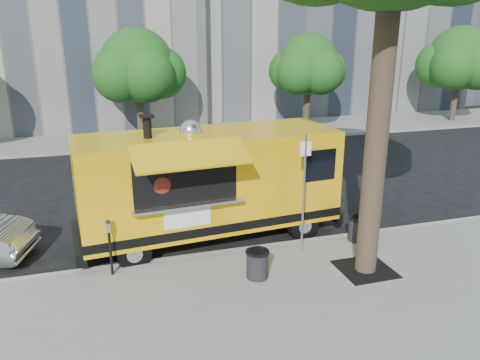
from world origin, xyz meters
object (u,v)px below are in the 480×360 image
object	(u,v)px
far_tree_d	(460,58)
parking_meter	(110,241)
far_tree_c	(308,65)
sign_post	(304,188)
food_truck	(209,182)
trash_bin_right	(358,228)
trash_bin_left	(257,263)
far_tree_b	(137,65)

from	to	relation	value
far_tree_d	parking_meter	size ratio (longest dim) A/B	4.23
far_tree_c	parking_meter	bearing A→B (deg)	-128.66
sign_post	far_tree_d	bearing A→B (deg)	40.70
far_tree_d	far_tree_c	bearing A→B (deg)	-178.85
far_tree_c	sign_post	xyz separation A→B (m)	(-6.45, -13.95, -1.87)
far_tree_d	parking_meter	world-z (taller)	far_tree_d
food_truck	trash_bin_right	world-z (taller)	food_truck
sign_post	food_truck	xyz separation A→B (m)	(-1.94, 1.72, -0.22)
trash_bin_left	far_tree_b	bearing A→B (deg)	94.16
far_tree_c	trash_bin_right	size ratio (longest dim) A/B	8.14
far_tree_b	trash_bin_right	size ratio (longest dim) A/B	8.59
sign_post	parking_meter	distance (m)	4.64
far_tree_b	trash_bin_left	xyz separation A→B (m)	(1.10, -15.11, -3.34)
far_tree_c	trash_bin_left	bearing A→B (deg)	-118.08
far_tree_d	sign_post	xyz separation A→B (m)	(-16.45, -14.15, -2.04)
sign_post	parking_meter	bearing A→B (deg)	177.48
far_tree_b	trash_bin_right	world-z (taller)	far_tree_b
far_tree_c	sign_post	size ratio (longest dim) A/B	1.74
parking_meter	trash_bin_left	distance (m)	3.31
far_tree_c	food_truck	world-z (taller)	far_tree_c
far_tree_b	sign_post	distance (m)	14.61
trash_bin_left	trash_bin_right	size ratio (longest dim) A/B	1.00
far_tree_c	sign_post	world-z (taller)	far_tree_c
far_tree_c	sign_post	distance (m)	15.48
parking_meter	food_truck	distance (m)	3.09
far_tree_b	far_tree_c	size ratio (longest dim) A/B	1.06
far_tree_d	trash_bin_right	world-z (taller)	far_tree_d
parking_meter	trash_bin_right	world-z (taller)	parking_meter
trash_bin_left	trash_bin_right	xyz separation A→B (m)	(3.15, 1.08, -0.00)
sign_post	trash_bin_left	world-z (taller)	sign_post
far_tree_d	trash_bin_left	distance (m)	23.61
parking_meter	trash_bin_right	xyz separation A→B (m)	(6.25, 0.02, -0.49)
far_tree_d	food_truck	world-z (taller)	far_tree_d
far_tree_b	parking_meter	world-z (taller)	far_tree_b
far_tree_b	trash_bin_right	bearing A→B (deg)	-73.14
far_tree_b	far_tree_d	distance (m)	19.00
far_tree_c	food_truck	bearing A→B (deg)	-124.43
far_tree_c	far_tree_d	world-z (taller)	far_tree_d
parking_meter	trash_bin_left	world-z (taller)	parking_meter
far_tree_c	parking_meter	size ratio (longest dim) A/B	3.90
far_tree_d	trash_bin_left	bearing A→B (deg)	-140.02
far_tree_b	trash_bin_left	distance (m)	15.52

